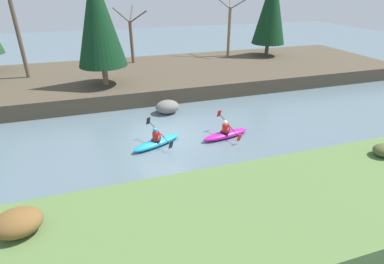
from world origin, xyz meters
name	(u,v)px	position (x,y,z in m)	size (l,w,h in m)	color
ground_plane	(166,138)	(0.00, 0.00, 0.00)	(90.00, 90.00, 0.00)	slate
riverbank_near	(216,225)	(0.00, -7.15, 0.39)	(44.00, 5.24, 0.79)	#56753D
riverbank_far	(137,78)	(0.00, 10.08, 0.52)	(44.00, 10.85, 1.05)	#4C4233
conifer_tree_mid_left	(98,18)	(-2.50, 7.15, 5.38)	(3.19, 3.19, 7.36)	#7A664C
conifer_tree_centre	(271,7)	(13.00, 12.22, 5.43)	(3.08, 3.08, 7.63)	brown
bare_tree_upstream	(17,28)	(-7.91, 10.88, 4.58)	(4.11, 4.06, 7.51)	brown
bare_tree_mid_upstream	(131,37)	(0.20, 13.18, 3.25)	(2.62, 2.59, 4.67)	brown
bare_tree_mid_downstream	(229,26)	(9.38, 13.29, 3.80)	(3.24, 3.20, 5.84)	#7A664C
shrub_clump_nearest	(18,223)	(-5.71, -6.06, 1.16)	(1.35, 1.13, 0.73)	brown
shrub_clump_second	(384,150)	(8.06, -5.86, 1.05)	(0.95, 0.79, 0.51)	#4C562D
kayaker_lead	(226,134)	(3.05, -0.91, 0.22)	(2.79, 2.06, 1.20)	#C61999
kayaker_middle	(157,142)	(-0.59, -0.69, 0.22)	(2.72, 1.98, 1.20)	#1993D6
boulder_midstream	(167,107)	(0.90, 3.31, 0.42)	(1.48, 1.16, 0.84)	slate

